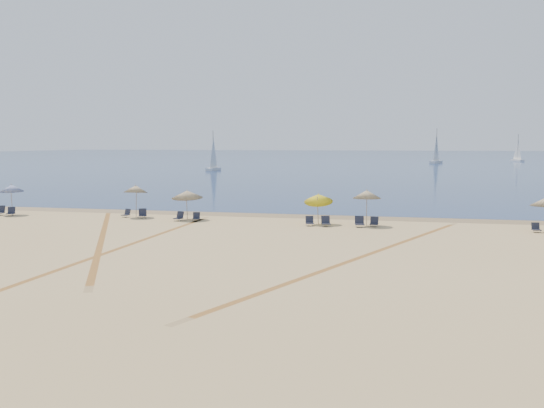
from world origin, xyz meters
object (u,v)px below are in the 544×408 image
(chair_0, at_px, (0,211))
(sailboat_2, at_px, (213,159))
(umbrella_3, at_px, (318,198))
(umbrella_0, at_px, (11,188))
(chair_9, at_px, (374,222))
(umbrella_1, at_px, (136,189))
(umbrella_4, at_px, (367,194))
(chair_3, at_px, (143,214))
(chair_4, at_px, (179,217))
(chair_7, at_px, (326,222))
(chair_10, at_px, (536,228))
(chair_6, at_px, (310,221))
(chair_5, at_px, (196,217))
(chair_8, at_px, (360,222))
(chair_1, at_px, (11,212))
(sailboat_1, at_px, (436,153))
(sailboat_0, at_px, (518,153))
(umbrella_2, at_px, (187,194))
(chair_2, at_px, (126,213))

(chair_0, distance_m, sailboat_2, 76.70)
(umbrella_3, bearing_deg, umbrella_0, 179.69)
(chair_9, height_order, sailboat_2, sailboat_2)
(umbrella_0, xyz_separation_m, sailboat_2, (-8.43, 75.74, 0.35))
(chair_0, xyz_separation_m, chair_9, (29.02, -0.05, -0.03))
(umbrella_1, bearing_deg, umbrella_4, -3.00)
(chair_3, relative_size, sailboat_2, 0.11)
(chair_4, distance_m, chair_7, 10.85)
(chair_3, xyz_separation_m, chair_10, (27.54, -1.23, -0.04))
(chair_9, bearing_deg, chair_4, -178.83)
(chair_6, bearing_deg, chair_9, -6.75)
(chair_5, height_order, chair_8, chair_8)
(chair_1, bearing_deg, sailboat_1, 53.91)
(umbrella_1, relative_size, chair_5, 3.58)
(sailboat_0, distance_m, sailboat_1, 34.39)
(chair_3, xyz_separation_m, sailboat_0, (51.37, 154.98, 2.18))
(sailboat_0, xyz_separation_m, sailboat_1, (-24.87, -23.75, 0.40))
(umbrella_4, relative_size, chair_0, 2.97)
(chair_9, bearing_deg, umbrella_0, 179.74)
(umbrella_2, xyz_separation_m, chair_5, (0.91, -0.56, -1.60))
(umbrella_0, relative_size, chair_4, 3.13)
(chair_2, bearing_deg, chair_5, 9.33)
(umbrella_0, relative_size, sailboat_1, 0.26)
(chair_8, distance_m, sailboat_1, 132.95)
(chair_7, distance_m, chair_8, 2.27)
(umbrella_2, distance_m, chair_7, 10.74)
(umbrella_1, distance_m, chair_2, 2.00)
(umbrella_0, relative_size, chair_7, 2.94)
(chair_3, height_order, sailboat_1, sailboat_1)
(chair_0, relative_size, chair_1, 1.04)
(chair_5, distance_m, sailboat_2, 79.78)
(chair_2, height_order, chair_6, chair_6)
(chair_9, relative_size, sailboat_1, 0.07)
(umbrella_2, distance_m, sailboat_2, 78.95)
(chair_4, xyz_separation_m, chair_9, (14.05, 0.06, -0.01))
(chair_1, bearing_deg, chair_8, -21.06)
(chair_7, bearing_deg, chair_4, 160.56)
(chair_6, xyz_separation_m, chair_10, (14.53, 0.22, -0.02))
(chair_3, relative_size, chair_9, 1.30)
(chair_9, bearing_deg, chair_2, 177.56)
(chair_3, height_order, chair_10, chair_3)
(umbrella_4, distance_m, sailboat_0, 159.22)
(umbrella_2, distance_m, chair_6, 9.63)
(chair_5, relative_size, sailboat_1, 0.07)
(umbrella_0, height_order, umbrella_3, umbrella_0)
(umbrella_2, bearing_deg, chair_7, -7.82)
(chair_10, bearing_deg, umbrella_4, 169.00)
(chair_9, xyz_separation_m, chair_10, (10.19, -0.33, -0.03))
(chair_7, bearing_deg, sailboat_2, 97.14)
(chair_9, relative_size, chair_10, 1.04)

